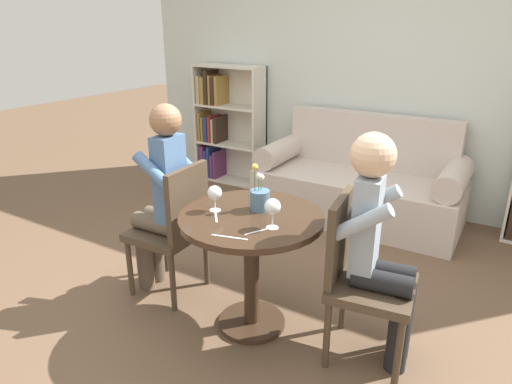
% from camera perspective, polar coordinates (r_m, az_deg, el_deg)
% --- Properties ---
extents(ground_plane, '(16.00, 16.00, 0.00)m').
position_cam_1_polar(ground_plane, '(2.87, -0.53, -16.14)').
color(ground_plane, brown).
extents(back_wall, '(5.20, 0.05, 2.70)m').
position_cam_1_polar(back_wall, '(4.45, 15.71, 15.17)').
color(back_wall, silver).
rests_on(back_wall, ground_plane).
extents(round_table, '(0.81, 0.81, 0.72)m').
position_cam_1_polar(round_table, '(2.58, -0.57, -6.43)').
color(round_table, '#382619').
rests_on(round_table, ground_plane).
extents(couch, '(1.80, 0.80, 0.92)m').
position_cam_1_polar(couch, '(4.27, 12.79, 0.86)').
color(couch, beige).
rests_on(couch, ground_plane).
extents(bookshelf_left, '(0.78, 0.28, 1.28)m').
position_cam_1_polar(bookshelf_left, '(5.14, -4.08, 8.37)').
color(bookshelf_left, silver).
rests_on(bookshelf_left, ground_plane).
extents(chair_left, '(0.43, 0.43, 0.90)m').
position_cam_1_polar(chair_left, '(2.97, -10.12, -4.11)').
color(chair_left, '#473828').
rests_on(chair_left, ground_plane).
extents(chair_right, '(0.47, 0.47, 0.90)m').
position_cam_1_polar(chair_right, '(2.46, 12.77, -9.84)').
color(chair_right, '#473828').
rests_on(chair_right, ground_plane).
extents(person_left, '(0.42, 0.35, 1.27)m').
position_cam_1_polar(person_left, '(2.95, -11.70, -0.76)').
color(person_left, brown).
rests_on(person_left, ground_plane).
extents(person_right, '(0.44, 0.37, 1.24)m').
position_cam_1_polar(person_right, '(2.37, 15.21, -6.30)').
color(person_right, black).
rests_on(person_right, ground_plane).
extents(wine_glass_left, '(0.08, 0.08, 0.15)m').
position_cam_1_polar(wine_glass_left, '(2.54, -5.19, -0.21)').
color(wine_glass_left, white).
rests_on(wine_glass_left, round_table).
extents(wine_glass_right, '(0.09, 0.09, 0.16)m').
position_cam_1_polar(wine_glass_right, '(2.31, 2.09, -1.96)').
color(wine_glass_right, white).
rests_on(wine_glass_right, round_table).
extents(flower_vase, '(0.11, 0.11, 0.27)m').
position_cam_1_polar(flower_vase, '(2.56, 0.46, -0.72)').
color(flower_vase, slate).
rests_on(flower_vase, round_table).
extents(knife_left_setting, '(0.13, 0.16, 0.00)m').
position_cam_1_polar(knife_left_setting, '(2.51, -5.05, -2.93)').
color(knife_left_setting, silver).
rests_on(knife_left_setting, round_table).
extents(fork_left_setting, '(0.19, 0.06, 0.00)m').
position_cam_1_polar(fork_left_setting, '(2.26, -3.33, -5.66)').
color(fork_left_setting, silver).
rests_on(fork_left_setting, round_table).
extents(knife_right_setting, '(0.10, 0.17, 0.00)m').
position_cam_1_polar(knife_right_setting, '(2.33, 0.59, -4.84)').
color(knife_right_setting, silver).
rests_on(knife_right_setting, round_table).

